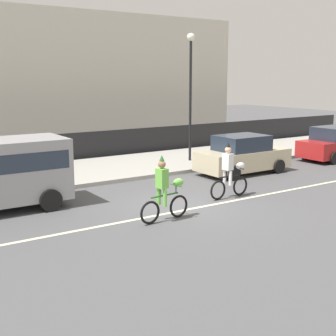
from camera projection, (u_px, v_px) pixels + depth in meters
The scene contains 10 objects.
ground_plane at pixel (180, 206), 14.98m from camera, with size 80.00×80.00×0.00m, color #4C4C4F.
road_centre_line at pixel (189, 209), 14.57m from camera, with size 36.00×0.14×0.01m, color beige.
sidewalk_curb at pixel (94, 170), 20.27m from camera, with size 60.00×5.00×0.15m, color #9E9B93.
fence_line at pixel (68, 148), 22.52m from camera, with size 40.00×0.08×1.40m, color black.
building_backdrop at pixel (12, 79), 28.90m from camera, with size 28.00×8.00×7.88m, color beige.
parade_cyclist_lime at pixel (165, 192), 13.28m from camera, with size 1.72×0.50×1.92m.
parade_cyclist_zebra at pixel (230, 173), 15.84m from camera, with size 1.72×0.50×1.92m.
parked_car_beige at pixel (243, 155), 19.88m from camera, with size 4.10×1.92×1.64m.
parked_car_red at pixel (336, 144), 23.25m from camera, with size 4.10×1.92×1.64m.
street_lamp_post at pixel (191, 78), 21.54m from camera, with size 0.36×0.36×5.86m.
Camera 1 is at (-8.34, -11.83, 4.07)m, focal length 50.00 mm.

